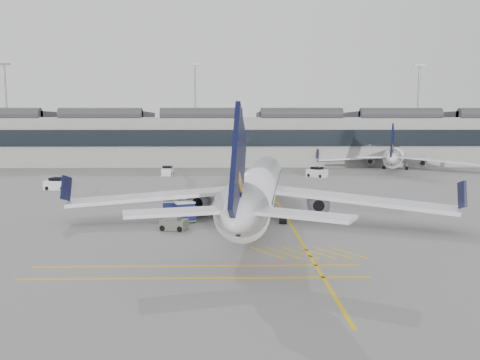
{
  "coord_description": "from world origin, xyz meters",
  "views": [
    {
      "loc": [
        4.23,
        -40.55,
        9.47
      ],
      "look_at": [
        5.21,
        5.31,
        4.0
      ],
      "focal_mm": 35.0,
      "sensor_mm": 36.0,
      "label": 1
    }
  ],
  "objects_px": {
    "baggage_cart_a": "(239,210)",
    "pushback_tug": "(174,224)",
    "airliner_main": "(258,188)",
    "ramp_agent_a": "(221,207)",
    "belt_loader": "(231,207)",
    "ramp_agent_b": "(248,209)"
  },
  "relations": [
    {
      "from": "belt_loader",
      "to": "pushback_tug",
      "type": "height_order",
      "value": "belt_loader"
    },
    {
      "from": "airliner_main",
      "to": "pushback_tug",
      "type": "distance_m",
      "value": 9.45
    },
    {
      "from": "belt_loader",
      "to": "ramp_agent_b",
      "type": "bearing_deg",
      "value": -45.9
    },
    {
      "from": "belt_loader",
      "to": "ramp_agent_a",
      "type": "xyz_separation_m",
      "value": [
        -0.98,
        -1.85,
        0.33
      ]
    },
    {
      "from": "airliner_main",
      "to": "ramp_agent_a",
      "type": "distance_m",
      "value": 4.81
    },
    {
      "from": "ramp_agent_b",
      "to": "pushback_tug",
      "type": "xyz_separation_m",
      "value": [
        -6.89,
        -5.83,
        -0.3
      ]
    },
    {
      "from": "baggage_cart_a",
      "to": "airliner_main",
      "type": "bearing_deg",
      "value": 10.36
    },
    {
      "from": "ramp_agent_b",
      "to": "ramp_agent_a",
      "type": "bearing_deg",
      "value": -40.13
    },
    {
      "from": "baggage_cart_a",
      "to": "ramp_agent_b",
      "type": "relative_size",
      "value": 1.11
    },
    {
      "from": "airliner_main",
      "to": "ramp_agent_b",
      "type": "height_order",
      "value": "airliner_main"
    },
    {
      "from": "belt_loader",
      "to": "airliner_main",
      "type": "bearing_deg",
      "value": -44.47
    },
    {
      "from": "baggage_cart_a",
      "to": "belt_loader",
      "type": "bearing_deg",
      "value": 94.9
    },
    {
      "from": "belt_loader",
      "to": "ramp_agent_a",
      "type": "bearing_deg",
      "value": -106.86
    },
    {
      "from": "ramp_agent_a",
      "to": "pushback_tug",
      "type": "distance_m",
      "value": 7.87
    },
    {
      "from": "baggage_cart_a",
      "to": "ramp_agent_a",
      "type": "height_order",
      "value": "baggage_cart_a"
    },
    {
      "from": "belt_loader",
      "to": "baggage_cart_a",
      "type": "bearing_deg",
      "value": -68.89
    },
    {
      "from": "baggage_cart_a",
      "to": "pushback_tug",
      "type": "xyz_separation_m",
      "value": [
        -5.92,
        -4.08,
        -0.45
      ]
    },
    {
      "from": "airliner_main",
      "to": "baggage_cart_a",
      "type": "xyz_separation_m",
      "value": [
        -1.9,
        -0.53,
        -2.18
      ]
    },
    {
      "from": "ramp_agent_a",
      "to": "ramp_agent_b",
      "type": "bearing_deg",
      "value": -35.99
    },
    {
      "from": "baggage_cart_a",
      "to": "ramp_agent_b",
      "type": "bearing_deg",
      "value": 55.96
    },
    {
      "from": "ramp_agent_b",
      "to": "baggage_cart_a",
      "type": "bearing_deg",
      "value": 38.2
    },
    {
      "from": "baggage_cart_a",
      "to": "ramp_agent_a",
      "type": "distance_m",
      "value": 3.15
    }
  ]
}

